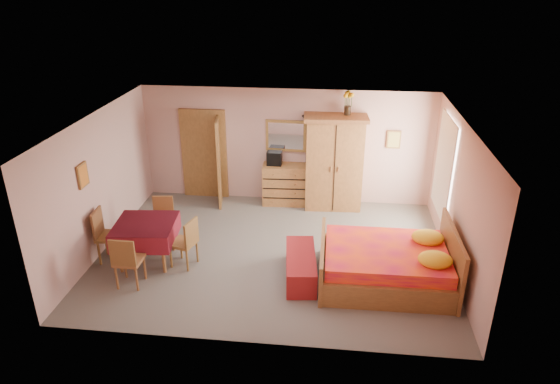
# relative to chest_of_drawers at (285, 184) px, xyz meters

# --- Properties ---
(floor) EXTENTS (6.50, 6.50, 0.00)m
(floor) POSITION_rel_chest_of_drawers_xyz_m (0.01, -2.26, -0.46)
(floor) COLOR slate
(floor) RESTS_ON ground
(ceiling) EXTENTS (6.50, 6.50, 0.00)m
(ceiling) POSITION_rel_chest_of_drawers_xyz_m (0.01, -2.26, 2.14)
(ceiling) COLOR brown
(ceiling) RESTS_ON wall_back
(wall_back) EXTENTS (6.50, 0.10, 2.60)m
(wall_back) POSITION_rel_chest_of_drawers_xyz_m (0.01, 0.24, 0.84)
(wall_back) COLOR tan
(wall_back) RESTS_ON floor
(wall_front) EXTENTS (6.50, 0.10, 2.60)m
(wall_front) POSITION_rel_chest_of_drawers_xyz_m (0.01, -4.76, 0.84)
(wall_front) COLOR tan
(wall_front) RESTS_ON floor
(wall_left) EXTENTS (0.10, 5.00, 2.60)m
(wall_left) POSITION_rel_chest_of_drawers_xyz_m (-3.24, -2.26, 0.84)
(wall_left) COLOR tan
(wall_left) RESTS_ON floor
(wall_right) EXTENTS (0.10, 5.00, 2.60)m
(wall_right) POSITION_rel_chest_of_drawers_xyz_m (3.26, -2.26, 0.84)
(wall_right) COLOR tan
(wall_right) RESTS_ON floor
(doorway) EXTENTS (1.06, 0.12, 2.15)m
(doorway) POSITION_rel_chest_of_drawers_xyz_m (-1.89, 0.21, 0.56)
(doorway) COLOR #9E6B35
(doorway) RESTS_ON floor
(window) EXTENTS (0.08, 1.40, 1.95)m
(window) POSITION_rel_chest_of_drawers_xyz_m (3.22, -1.06, 0.99)
(window) COLOR white
(window) RESTS_ON wall_right
(picture_left) EXTENTS (0.04, 0.32, 0.42)m
(picture_left) POSITION_rel_chest_of_drawers_xyz_m (-3.21, -2.86, 1.24)
(picture_left) COLOR orange
(picture_left) RESTS_ON wall_left
(picture_back) EXTENTS (0.30, 0.04, 0.40)m
(picture_back) POSITION_rel_chest_of_drawers_xyz_m (2.36, 0.21, 1.09)
(picture_back) COLOR #D8BF59
(picture_back) RESTS_ON wall_back
(chest_of_drawers) EXTENTS (1.01, 0.54, 0.93)m
(chest_of_drawers) POSITION_rel_chest_of_drawers_xyz_m (0.00, 0.00, 0.00)
(chest_of_drawers) COLOR #AE733B
(chest_of_drawers) RESTS_ON floor
(wall_mirror) EXTENTS (0.91, 0.09, 0.72)m
(wall_mirror) POSITION_rel_chest_of_drawers_xyz_m (0.00, 0.21, 1.09)
(wall_mirror) COLOR white
(wall_mirror) RESTS_ON wall_back
(stereo) EXTENTS (0.33, 0.25, 0.31)m
(stereo) POSITION_rel_chest_of_drawers_xyz_m (-0.23, 0.01, 0.62)
(stereo) COLOR black
(stereo) RESTS_ON chest_of_drawers
(floor_lamp) EXTENTS (0.27, 0.27, 2.06)m
(floor_lamp) POSITION_rel_chest_of_drawers_xyz_m (0.48, 0.05, 0.57)
(floor_lamp) COLOR black
(floor_lamp) RESTS_ON floor
(wardrobe) EXTENTS (1.39, 0.77, 2.12)m
(wardrobe) POSITION_rel_chest_of_drawers_xyz_m (1.09, -0.06, 0.59)
(wardrobe) COLOR #A76D38
(wardrobe) RESTS_ON floor
(sunflower_vase) EXTENTS (0.21, 0.21, 0.51)m
(sunflower_vase) POSITION_rel_chest_of_drawers_xyz_m (1.32, 0.05, 1.91)
(sunflower_vase) COLOR gold
(sunflower_vase) RESTS_ON wardrobe
(bed) EXTENTS (2.26, 1.79, 1.04)m
(bed) POSITION_rel_chest_of_drawers_xyz_m (2.03, -2.95, 0.06)
(bed) COLOR red
(bed) RESTS_ON floor
(bench) EXTENTS (0.64, 1.39, 0.45)m
(bench) POSITION_rel_chest_of_drawers_xyz_m (0.59, -3.00, -0.24)
(bench) COLOR maroon
(bench) RESTS_ON floor
(dining_table) EXTENTS (1.15, 1.15, 0.78)m
(dining_table) POSITION_rel_chest_of_drawers_xyz_m (-2.24, -2.76, -0.08)
(dining_table) COLOR maroon
(dining_table) RESTS_ON floor
(chair_south) EXTENTS (0.44, 0.44, 0.96)m
(chair_south) POSITION_rel_chest_of_drawers_xyz_m (-2.27, -3.53, 0.01)
(chair_south) COLOR #9B6034
(chair_south) RESTS_ON floor
(chair_north) EXTENTS (0.45, 0.45, 0.88)m
(chair_north) POSITION_rel_chest_of_drawers_xyz_m (-2.20, -2.00, -0.02)
(chair_north) COLOR #A76E38
(chair_north) RESTS_ON floor
(chair_west) EXTENTS (0.50, 0.50, 1.00)m
(chair_west) POSITION_rel_chest_of_drawers_xyz_m (-2.91, -2.80, 0.04)
(chair_west) COLOR olive
(chair_west) RESTS_ON floor
(chair_east) EXTENTS (0.52, 0.52, 0.93)m
(chair_east) POSITION_rel_chest_of_drawers_xyz_m (-1.54, -2.83, -0.00)
(chair_east) COLOR olive
(chair_east) RESTS_ON floor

